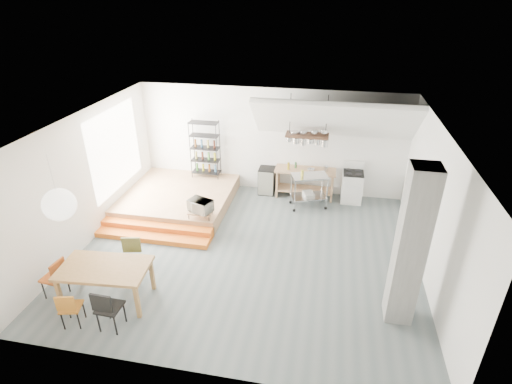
% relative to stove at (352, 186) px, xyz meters
% --- Properties ---
extents(floor, '(8.00, 8.00, 0.00)m').
position_rel_stove_xyz_m(floor, '(-2.50, -3.16, -0.48)').
color(floor, '#556062').
rests_on(floor, ground).
extents(wall_back, '(8.00, 0.04, 3.20)m').
position_rel_stove_xyz_m(wall_back, '(-2.50, 0.34, 1.12)').
color(wall_back, silver).
rests_on(wall_back, ground).
extents(wall_left, '(0.04, 7.00, 3.20)m').
position_rel_stove_xyz_m(wall_left, '(-6.50, -3.16, 1.12)').
color(wall_left, silver).
rests_on(wall_left, ground).
extents(wall_right, '(0.04, 7.00, 3.20)m').
position_rel_stove_xyz_m(wall_right, '(1.50, -3.16, 1.12)').
color(wall_right, silver).
rests_on(wall_right, ground).
extents(ceiling, '(8.00, 7.00, 0.02)m').
position_rel_stove_xyz_m(ceiling, '(-2.50, -3.16, 2.72)').
color(ceiling, white).
rests_on(ceiling, wall_back).
extents(slope_ceiling, '(4.40, 1.44, 1.32)m').
position_rel_stove_xyz_m(slope_ceiling, '(-0.70, -0.26, 2.07)').
color(slope_ceiling, white).
rests_on(slope_ceiling, wall_back).
extents(window_pane, '(0.02, 2.50, 2.20)m').
position_rel_stove_xyz_m(window_pane, '(-6.48, -1.66, 1.32)').
color(window_pane, white).
rests_on(window_pane, wall_left).
extents(platform, '(3.00, 3.00, 0.40)m').
position_rel_stove_xyz_m(platform, '(-5.00, -1.16, -0.28)').
color(platform, '#9F774F').
rests_on(platform, ground).
extents(step_lower, '(3.00, 0.35, 0.13)m').
position_rel_stove_xyz_m(step_lower, '(-5.00, -3.11, -0.41)').
color(step_lower, orange).
rests_on(step_lower, ground).
extents(step_upper, '(3.00, 0.35, 0.27)m').
position_rel_stove_xyz_m(step_upper, '(-5.00, -2.76, -0.35)').
color(step_upper, orange).
rests_on(step_upper, ground).
extents(concrete_column, '(0.50, 0.50, 3.20)m').
position_rel_stove_xyz_m(concrete_column, '(0.80, -4.66, 1.12)').
color(concrete_column, slate).
rests_on(concrete_column, ground).
extents(kitchen_counter, '(1.80, 0.60, 0.91)m').
position_rel_stove_xyz_m(kitchen_counter, '(-1.40, -0.01, 0.15)').
color(kitchen_counter, '#9F774F').
rests_on(kitchen_counter, ground).
extents(stove, '(0.60, 0.60, 1.18)m').
position_rel_stove_xyz_m(stove, '(0.00, 0.00, 0.00)').
color(stove, white).
rests_on(stove, ground).
extents(pot_rack, '(1.20, 0.50, 1.43)m').
position_rel_stove_xyz_m(pot_rack, '(-1.37, -0.23, 1.50)').
color(pot_rack, '#3A2217').
rests_on(pot_rack, ceiling).
extents(wire_shelving, '(0.88, 0.38, 1.80)m').
position_rel_stove_xyz_m(wire_shelving, '(-4.50, 0.04, 0.85)').
color(wire_shelving, black).
rests_on(wire_shelving, platform).
extents(microwave_shelf, '(0.60, 0.40, 0.16)m').
position_rel_stove_xyz_m(microwave_shelf, '(-3.90, -2.41, 0.07)').
color(microwave_shelf, '#9F774F').
rests_on(microwave_shelf, platform).
extents(paper_lantern, '(0.60, 0.60, 0.60)m').
position_rel_stove_xyz_m(paper_lantern, '(-5.54, -5.35, 1.72)').
color(paper_lantern, white).
rests_on(paper_lantern, ceiling).
extents(dining_table, '(1.82, 1.12, 0.83)m').
position_rel_stove_xyz_m(dining_table, '(-4.94, -5.30, 0.26)').
color(dining_table, olive).
rests_on(dining_table, ground).
extents(chair_mustard, '(0.44, 0.44, 0.80)m').
position_rel_stove_xyz_m(chair_mustard, '(-5.25, -6.10, -0.00)').
color(chair_mustard, '#B1691E').
rests_on(chair_mustard, ground).
extents(chair_black, '(0.44, 0.44, 0.93)m').
position_rel_stove_xyz_m(chair_black, '(-4.51, -6.06, 0.08)').
color(chair_black, black).
rests_on(chair_black, ground).
extents(chair_olive, '(0.50, 0.50, 0.93)m').
position_rel_stove_xyz_m(chair_olive, '(-4.80, -4.51, 0.08)').
color(chair_olive, olive).
rests_on(chair_olive, ground).
extents(chair_red, '(0.45, 0.45, 0.89)m').
position_rel_stove_xyz_m(chair_red, '(-6.01, -5.40, 0.05)').
color(chair_red, '#9E4516').
rests_on(chair_red, ground).
extents(rolling_cart, '(1.13, 0.85, 1.00)m').
position_rel_stove_xyz_m(rolling_cart, '(-1.24, -0.60, 0.17)').
color(rolling_cart, silver).
rests_on(rolling_cart, ground).
extents(mini_fridge, '(0.49, 0.49, 0.83)m').
position_rel_stove_xyz_m(mini_fridge, '(-2.57, 0.04, -0.07)').
color(mini_fridge, black).
rests_on(mini_fridge, ground).
extents(microwave, '(0.70, 0.58, 0.33)m').
position_rel_stove_xyz_m(microwave, '(-3.90, -2.41, 0.25)').
color(microwave, beige).
rests_on(microwave, microwave_shelf).
extents(bowl, '(0.26, 0.26, 0.05)m').
position_rel_stove_xyz_m(bowl, '(-1.24, -0.06, 0.46)').
color(bowl, silver).
rests_on(bowl, kitchen_counter).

